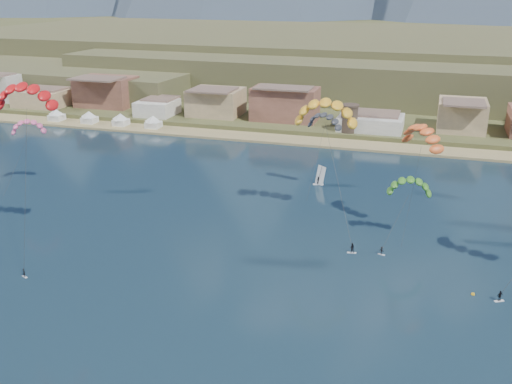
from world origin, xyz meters
TOP-DOWN VIEW (x-y plane):
  - ground at (0.00, 0.00)m, footprint 2400.00×2400.00m
  - beach at (0.00, 106.00)m, footprint 2200.00×12.00m
  - land at (0.00, 560.00)m, footprint 2200.00×900.00m
  - foothills at (22.39, 232.47)m, footprint 940.00×210.00m
  - town at (-40.00, 122.00)m, footprint 400.00×24.00m
  - watchtower at (5.00, 114.00)m, footprint 5.82×5.82m
  - beach_tents at (-76.25, 106.00)m, footprint 43.40×6.40m
  - kitesurfer_red at (-35.61, 17.66)m, footprint 11.40×13.89m
  - kitesurfer_yellow at (9.65, 46.34)m, footprint 15.48×16.83m
  - kitesurfer_green at (26.54, 41.29)m, footprint 8.71×10.30m
  - distant_kite_pink at (-59.03, 46.28)m, footprint 8.51×7.32m
  - distant_kite_dark at (6.39, 63.18)m, footprint 8.94×6.58m
  - distant_kite_orange at (27.88, 44.99)m, footprint 9.53×10.20m
  - windsurfer at (4.91, 67.75)m, footprint 2.70×2.97m
  - buoy at (38.03, 23.32)m, footprint 0.60×0.60m

SIDE VIEW (x-z plane):
  - ground at x=0.00m, z-range 0.00..0.00m
  - land at x=0.00m, z-range -2.00..2.00m
  - buoy at x=38.03m, z-range -0.20..0.41m
  - beach at x=0.00m, z-range -0.20..0.70m
  - windsurfer at x=4.91m, z-range -0.84..3.78m
  - beach_tents at x=-76.25m, z-range 1.21..6.21m
  - watchtower at x=5.00m, z-range 2.07..10.67m
  - town at x=-40.00m, z-range 2.00..14.00m
  - foothills at x=22.39m, z-range 0.08..18.08m
  - kitesurfer_green at x=26.54m, z-range 4.08..18.36m
  - distant_kite_pink at x=-59.03m, z-range 6.26..24.31m
  - distant_kite_dark at x=6.39m, z-range 7.34..27.45m
  - distant_kite_orange at x=27.88m, z-range 8.53..31.62m
  - kitesurfer_yellow at x=9.65m, z-range 9.07..37.11m
  - kitesurfer_red at x=-35.61m, z-range 13.00..44.57m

